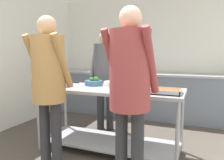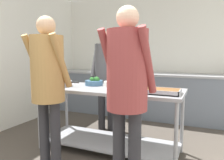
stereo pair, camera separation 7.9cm
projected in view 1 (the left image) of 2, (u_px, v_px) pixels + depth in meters
wall_rear at (150, 54)px, 4.88m from camera, size 4.30×0.06×2.65m
wall_left at (8, 54)px, 3.87m from camera, size 0.06×4.01×2.65m
back_counter at (145, 95)px, 4.64m from camera, size 4.14×0.65×0.94m
serving_counter at (109, 109)px, 2.98m from camera, size 1.96×0.75×0.87m
sauce_pan at (61, 83)px, 3.11m from camera, size 0.46×0.32×0.08m
broccoli_bowl at (94, 82)px, 3.21m from camera, size 0.26×0.26×0.13m
plate_stack at (111, 84)px, 3.11m from camera, size 0.24×0.24×0.07m
serving_tray_roast at (128, 89)px, 2.73m from camera, size 0.36×0.34×0.05m
serving_tray_vegetables at (162, 91)px, 2.56m from camera, size 0.43×0.30×0.05m
guest_serving_left at (49, 77)px, 2.42m from camera, size 0.47×0.37×1.75m
guest_serving_right at (130, 80)px, 2.04m from camera, size 0.52×0.40×1.77m
cook_behind_counter at (105, 70)px, 3.76m from camera, size 0.51×0.39×1.71m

